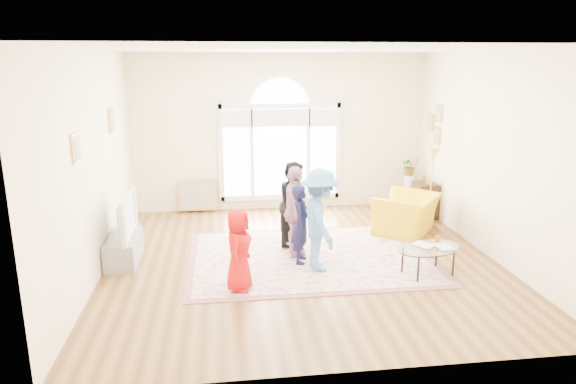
{
  "coord_description": "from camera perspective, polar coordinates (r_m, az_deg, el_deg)",
  "views": [
    {
      "loc": [
        -1.19,
        -7.43,
        3.06
      ],
      "look_at": [
        -0.18,
        0.3,
        1.04
      ],
      "focal_mm": 32.0,
      "sensor_mm": 36.0,
      "label": 1
    }
  ],
  "objects": [
    {
      "name": "potted_plant",
      "position": [
        11.03,
        13.41,
        2.85
      ],
      "size": [
        0.37,
        0.32,
        0.41
      ],
      "primitive_type": "imported",
      "rotation": [
        0.0,
        0.0,
        -0.0
      ],
      "color": "#33722D",
      "rests_on": "plant_pedestal"
    },
    {
      "name": "area_rug",
      "position": [
        8.24,
        2.42,
        -7.22
      ],
      "size": [
        3.6,
        2.6,
        0.02
      ],
      "primitive_type": "cube",
      "color": "beige",
      "rests_on": "ground"
    },
    {
      "name": "ground",
      "position": [
        8.13,
        1.57,
        -7.6
      ],
      "size": [
        6.0,
        6.0,
        0.0
      ],
      "primitive_type": "plane",
      "color": "#583719",
      "rests_on": "ground"
    },
    {
      "name": "leaning_picture",
      "position": [
        10.79,
        -9.98,
        -2.18
      ],
      "size": [
        0.8,
        0.14,
        0.62
      ],
      "primitive_type": "cube",
      "rotation": [
        -0.14,
        0.0,
        0.0
      ],
      "color": "tan",
      "rests_on": "ground"
    },
    {
      "name": "child_red",
      "position": [
        6.94,
        -5.49,
        -6.42
      ],
      "size": [
        0.49,
        0.63,
        1.13
      ],
      "primitive_type": "imported",
      "rotation": [
        0.0,
        0.0,
        1.3
      ],
      "color": "red",
      "rests_on": "area_rug"
    },
    {
      "name": "armchair",
      "position": [
        9.5,
        13.04,
        -2.4
      ],
      "size": [
        1.43,
        1.46,
        0.71
      ],
      "primitive_type": "imported",
      "rotation": [
        0.0,
        0.0,
        4.04
      ],
      "color": "yellow",
      "rests_on": "ground"
    },
    {
      "name": "rug_border",
      "position": [
        8.24,
        2.42,
        -7.25
      ],
      "size": [
        3.8,
        2.8,
        0.01
      ],
      "primitive_type": "cube",
      "color": "#915553",
      "rests_on": "ground"
    },
    {
      "name": "side_cabinet",
      "position": [
        10.55,
        14.98,
        -0.87
      ],
      "size": [
        0.4,
        0.5,
        0.7
      ],
      "primitive_type": "cube",
      "color": "black",
      "rests_on": "ground"
    },
    {
      "name": "television",
      "position": [
        8.22,
        -18.0,
        -2.55
      ],
      "size": [
        0.17,
        1.13,
        0.65
      ],
      "color": "black",
      "rests_on": "tv_console"
    },
    {
      "name": "child_black",
      "position": [
        8.55,
        0.77,
        -1.29
      ],
      "size": [
        0.75,
        0.84,
        1.42
      ],
      "primitive_type": "imported",
      "rotation": [
        0.0,
        0.0,
        1.21
      ],
      "color": "black",
      "rests_on": "area_rug"
    },
    {
      "name": "coffee_table",
      "position": [
        7.74,
        15.37,
        -6.12
      ],
      "size": [
        1.14,
        0.9,
        0.54
      ],
      "rotation": [
        0.0,
        0.0,
        0.3
      ],
      "color": "silver",
      "rests_on": "ground"
    },
    {
      "name": "child_blue",
      "position": [
        7.52,
        3.56,
        -3.13
      ],
      "size": [
        0.64,
        1.03,
        1.52
      ],
      "primitive_type": "imported",
      "rotation": [
        0.0,
        0.0,
        1.65
      ],
      "color": "#4E85CC",
      "rests_on": "area_rug"
    },
    {
      "name": "child_pink",
      "position": [
        8.04,
        0.76,
        -2.2
      ],
      "size": [
        0.42,
        0.87,
        1.45
      ],
      "primitive_type": "imported",
      "rotation": [
        0.0,
        0.0,
        1.5
      ],
      "color": "#C6869E",
      "rests_on": "area_rug"
    },
    {
      "name": "room_shell",
      "position": [
        10.44,
        -0.74,
        6.3
      ],
      "size": [
        6.0,
        6.0,
        6.0
      ],
      "color": "#FDF1C3",
      "rests_on": "ground"
    },
    {
      "name": "child_navy",
      "position": [
        7.82,
        1.44,
        -3.57
      ],
      "size": [
        0.38,
        0.5,
        1.22
      ],
      "primitive_type": "imported",
      "rotation": [
        0.0,
        0.0,
        1.37
      ],
      "color": "#131434",
      "rests_on": "area_rug"
    },
    {
      "name": "plant_pedestal",
      "position": [
        11.16,
        13.25,
        0.06
      ],
      "size": [
        0.2,
        0.2,
        0.7
      ],
      "primitive_type": "cylinder",
      "color": "white",
      "rests_on": "ground"
    },
    {
      "name": "tv_console",
      "position": [
        8.39,
        -17.76,
        -6.06
      ],
      "size": [
        0.45,
        1.0,
        0.42
      ],
      "primitive_type": "cube",
      "color": "gray",
      "rests_on": "ground"
    },
    {
      "name": "floor_lamp",
      "position": [
        9.71,
        15.79,
        3.42
      ],
      "size": [
        0.31,
        0.31,
        1.51
      ],
      "color": "black",
      "rests_on": "ground"
    }
  ]
}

